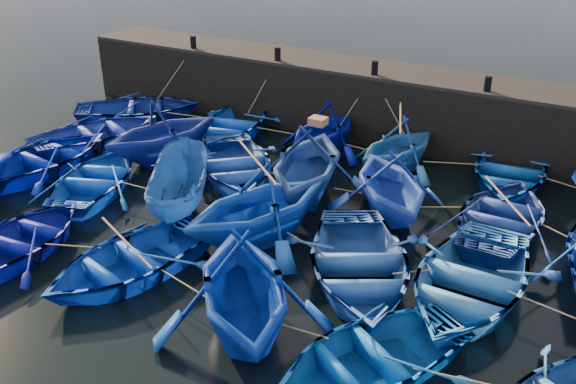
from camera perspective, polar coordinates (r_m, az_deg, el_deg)
The scene contains 31 objects.
ground at distance 16.81m, azimuth -5.32°, elevation -6.41°, with size 120.00×120.00×0.00m, color black.
quay_wall at distance 24.78m, azimuth 8.28°, elevation 7.76°, with size 26.00×2.50×2.50m, color black.
quay_top at distance 24.40m, azimuth 8.48°, elevation 10.67°, with size 26.00×2.50×0.12m, color black.
bollard_0 at distance 27.33m, azimuth -8.42°, elevation 13.05°, with size 0.24×0.24×0.50m, color black.
bollard_1 at distance 25.17m, azimuth -0.93°, elevation 12.17°, with size 0.24×0.24×0.50m, color black.
bollard_2 at distance 23.50m, azimuth 7.72°, elevation 10.89°, with size 0.24×0.24×0.50m, color black.
bollard_3 at distance 22.43m, azimuth 17.34°, elevation 9.18°, with size 0.24×0.24×0.50m, color black.
boat_0 at distance 27.00m, azimuth -13.16°, elevation 7.25°, with size 3.53×4.94×1.02m, color navy.
boat_1 at distance 24.76m, azimuth -5.06°, elevation 6.07°, with size 3.43×4.80×1.00m, color blue.
boat_2 at distance 22.86m, azimuth 3.20°, elevation 5.66°, with size 3.22×3.74×1.97m, color #000781.
boat_3 at distance 21.77m, azimuth 9.77°, elevation 4.13°, with size 3.13×3.64×1.91m, color #1C5691.
boat_4 at distance 21.80m, azimuth 19.05°, elevation 1.74°, with size 3.46×4.84×1.00m, color navy.
boat_6 at distance 24.78m, azimuth -16.58°, elevation 5.07°, with size 3.47×4.86×1.01m, color navy.
boat_7 at distance 22.60m, azimuth -11.09°, elevation 5.35°, with size 3.70×4.30×2.26m, color navy.
boat_8 at distance 21.18m, azimuth -4.78°, elevation 2.49°, with size 3.54×4.95×1.03m, color #1F4692.
boat_9 at distance 19.50m, azimuth 1.82°, elevation 2.72°, with size 4.07×4.72×2.48m, color navy.
boat_10 at distance 18.69m, azimuth 9.20°, elevation 0.81°, with size 3.61×4.19×2.21m, color #2141BB.
boat_11 at distance 18.93m, azimuth 18.62°, elevation -2.06°, with size 3.41×4.77×0.99m, color navy.
boat_13 at distance 23.13m, azimuth -20.67°, elevation 2.90°, with size 3.47×4.85×1.01m, color #001483.
boat_14 at distance 21.13m, azimuth -16.61°, elevation 1.21°, with size 3.20×4.47×0.93m, color blue.
boat_15 at distance 19.02m, azimuth -9.78°, elevation 0.31°, with size 1.62×4.29×1.66m, color navy.
boat_16 at distance 17.12m, azimuth -2.69°, elevation -1.02°, with size 3.93×4.56×2.40m, color #0C3FA3.
boat_17 at distance 15.85m, azimuth 6.26°, elevation -6.39°, with size 3.72×5.20×1.08m, color #23529D.
boat_18 at distance 15.74m, azimuth 15.74°, elevation -7.55°, with size 3.81×5.32×1.10m, color blue.
boat_21 at distance 18.37m, azimuth -22.59°, elevation -3.86°, with size 3.07×4.30×0.89m, color #040B72.
boat_22 at distance 16.53m, azimuth -14.02°, elevation -5.83°, with size 3.32×4.65×0.96m, color #093AA9.
boat_23 at distance 13.83m, azimuth -4.06°, elevation -8.33°, with size 3.98×4.62×2.43m, color #06309F.
boat_24 at distance 13.30m, azimuth 7.22°, elevation -14.29°, with size 3.18×4.45×0.92m, color #04499D.
wooden_crate at distance 18.87m, azimuth 2.69°, elevation 6.31°, with size 0.49×0.42×0.23m, color #8E613E.
mooring_ropes at distance 20.22m, azimuth 2.11°, elevation 2.49°, with size 17.72×11.73×2.10m.
loose_oars at distance 17.78m, azimuth 3.98°, elevation 1.46°, with size 9.96×11.33×1.49m.
Camera 1 is at (8.16, -11.54, 9.11)m, focal length 40.00 mm.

